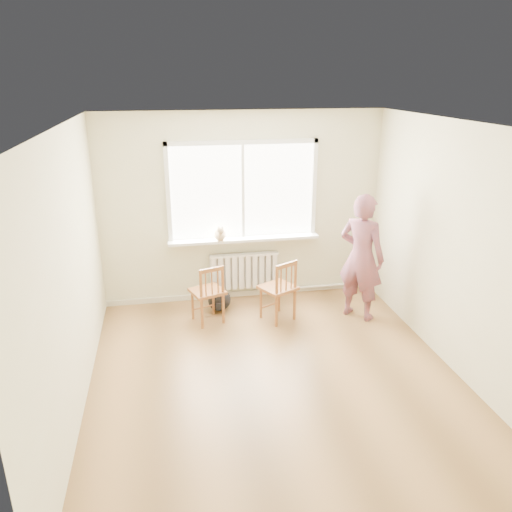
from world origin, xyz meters
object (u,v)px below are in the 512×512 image
person (361,257)px  chair_left (209,294)px  chair_right (280,290)px  cat (220,234)px  backpack (219,300)px

person → chair_left: bearing=41.8°
chair_right → cat: (-0.71, 0.68, 0.62)m
chair_left → cat: bearing=-131.4°
chair_left → chair_right: 0.95m
chair_right → backpack: chair_right is taller
cat → backpack: bearing=-100.8°
backpack → chair_right: bearing=-29.4°
chair_left → person: bearing=155.3°
person → backpack: size_ratio=5.36×
chair_left → person: 2.08m
chair_left → backpack: (0.17, 0.33, -0.25)m
chair_right → cat: bearing=-71.6°
chair_left → person: person is taller
cat → backpack: 0.93m
chair_left → backpack: 0.45m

